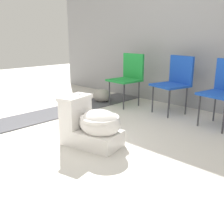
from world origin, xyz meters
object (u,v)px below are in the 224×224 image
Objects in this scene: folding_chair_middle at (175,79)px; boulder_near at (102,96)px; folding_chair_left at (129,74)px; toilet at (92,125)px.

boulder_near is (-1.25, -0.29, -0.40)m from folding_chair_middle.
folding_chair_left is at bearing -67.15° from folding_chair_middle.
boulder_near is at bearing -62.38° from folding_chair_middle.
folding_chair_left is 0.63m from boulder_near.
folding_chair_middle is (-0.05, 1.68, 0.29)m from toilet.
toilet is 2.23× the size of boulder_near.
folding_chair_left reaches higher than toilet.
toilet is at bearing 16.14° from folding_chair_middle.
boulder_near is at bearing 120.69° from toilet.
toilet is 0.83× the size of folding_chair_middle.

